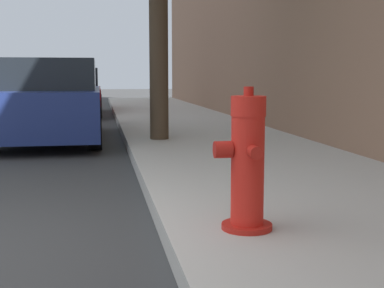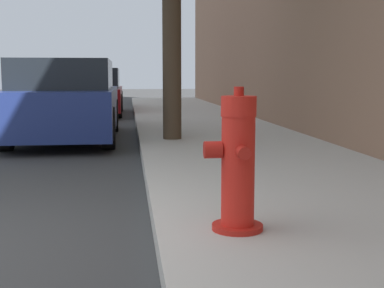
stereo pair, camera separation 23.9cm
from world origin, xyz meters
name	(u,v)px [view 1 (the left image)]	position (x,y,z in m)	size (l,w,h in m)	color
sidewalk_slab	(374,236)	(3.00, 0.00, 0.08)	(2.75, 40.00, 0.15)	#B7B2A8
fire_hydrant	(247,165)	(2.14, 0.06, 0.57)	(0.38, 0.39, 0.91)	red
parked_car_near	(50,102)	(0.40, 6.26, 0.68)	(1.73, 4.14, 1.39)	navy
parked_car_mid	(69,93)	(0.41, 12.31, 0.64)	(1.77, 4.30, 1.31)	maroon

